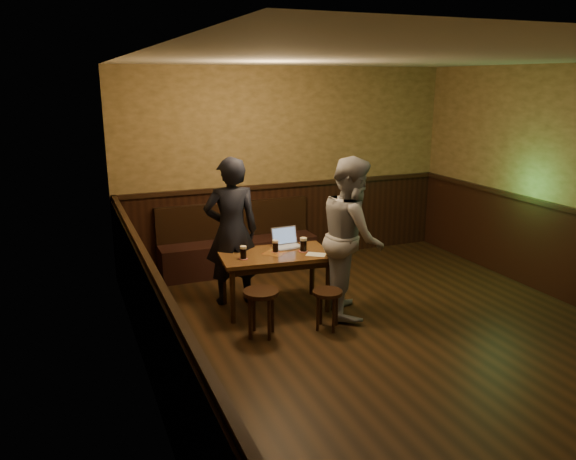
% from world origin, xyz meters
% --- Properties ---
extents(room, '(5.04, 6.04, 2.84)m').
position_xyz_m(room, '(0.00, 0.22, 1.20)').
color(room, black).
rests_on(room, ground).
extents(bench, '(2.20, 0.50, 0.95)m').
position_xyz_m(bench, '(-0.86, 2.75, 0.31)').
color(bench, black).
rests_on(bench, ground).
extents(pub_table, '(1.33, 0.84, 0.68)m').
position_xyz_m(pub_table, '(-0.86, 1.28, 0.58)').
color(pub_table, '#4E2716').
rests_on(pub_table, ground).
extents(stool_left, '(0.46, 0.46, 0.51)m').
position_xyz_m(stool_left, '(-1.26, 0.63, 0.40)').
color(stool_left, black).
rests_on(stool_left, ground).
extents(stool_right, '(0.36, 0.36, 0.43)m').
position_xyz_m(stool_right, '(-0.54, 0.52, 0.35)').
color(stool_right, black).
rests_on(stool_right, ground).
extents(pint_left, '(0.10, 0.10, 0.15)m').
position_xyz_m(pint_left, '(-1.26, 1.21, 0.75)').
color(pint_left, maroon).
rests_on(pint_left, pub_table).
extents(pint_mid, '(0.09, 0.09, 0.14)m').
position_xyz_m(pint_mid, '(-0.84, 1.31, 0.75)').
color(pint_mid, maroon).
rests_on(pint_mid, pub_table).
extents(pint_right, '(0.11, 0.11, 0.17)m').
position_xyz_m(pint_right, '(-0.52, 1.22, 0.76)').
color(pint_right, maroon).
rests_on(pint_right, pub_table).
extents(laptop, '(0.34, 0.27, 0.23)m').
position_xyz_m(laptop, '(-0.64, 1.47, 0.73)').
color(laptop, silver).
rests_on(laptop, pub_table).
extents(menu, '(0.27, 0.25, 0.00)m').
position_xyz_m(menu, '(-0.44, 1.04, 0.68)').
color(menu, silver).
rests_on(menu, pub_table).
extents(person_suit, '(0.69, 0.49, 1.77)m').
position_xyz_m(person_suit, '(-1.26, 1.64, 0.89)').
color(person_suit, black).
rests_on(person_suit, ground).
extents(person_grey, '(0.96, 1.07, 1.81)m').
position_xyz_m(person_grey, '(-0.09, 0.85, 0.90)').
color(person_grey, gray).
rests_on(person_grey, ground).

